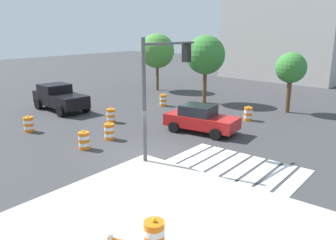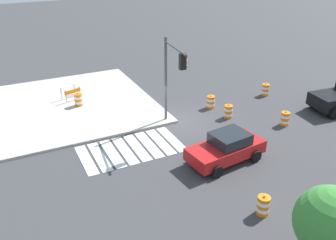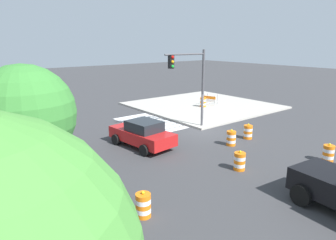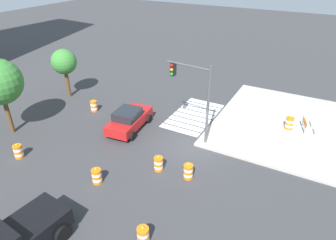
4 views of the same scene
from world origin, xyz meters
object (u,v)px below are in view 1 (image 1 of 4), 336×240
at_px(traffic_light_pole, 163,76).
at_px(pickup_truck, 59,97).
at_px(street_tree_streetside_far, 206,55).
at_px(street_tree_streetside_near, 157,51).
at_px(traffic_barrel_lane_center, 111,116).
at_px(traffic_barrel_far_curb, 163,100).
at_px(sports_car, 201,119).
at_px(traffic_barrel_near_corner, 109,131).
at_px(street_tree_streetside_mid, 291,68).
at_px(traffic_barrel_crosswalk_end, 84,140).
at_px(traffic_barrel_on_sidewalk, 154,237).
at_px(traffic_barrel_median_near, 29,124).
at_px(traffic_barrel_median_far, 248,114).

bearing_deg(traffic_light_pole, pickup_truck, 167.53).
bearing_deg(street_tree_streetside_far, street_tree_streetside_near, 162.88).
bearing_deg(traffic_barrel_lane_center, traffic_barrel_far_curb, 94.87).
bearing_deg(sports_car, traffic_barrel_lane_center, -162.50).
height_order(traffic_barrel_near_corner, street_tree_streetside_near, street_tree_streetside_near).
bearing_deg(street_tree_streetside_near, street_tree_streetside_mid, -5.12).
relative_size(traffic_barrel_far_curb, traffic_barrel_lane_center, 1.00).
bearing_deg(traffic_barrel_near_corner, traffic_barrel_lane_center, 136.72).
bearing_deg(traffic_barrel_far_curb, traffic_barrel_crosswalk_end, -72.03).
xyz_separation_m(traffic_light_pole, street_tree_streetside_far, (-5.43, 12.01, 0.03)).
bearing_deg(traffic_barrel_near_corner, traffic_barrel_on_sidewalk, -35.33).
bearing_deg(traffic_barrel_lane_center, traffic_light_pole, -22.49).
height_order(traffic_barrel_near_corner, traffic_barrel_far_curb, same).
bearing_deg(street_tree_streetside_near, traffic_barrel_median_near, -77.76).
bearing_deg(traffic_barrel_far_curb, street_tree_streetside_near, 134.08).
distance_m(traffic_barrel_median_near, street_tree_streetside_near, 16.65).
relative_size(pickup_truck, traffic_light_pole, 0.97).
distance_m(traffic_barrel_crosswalk_end, traffic_barrel_far_curb, 11.00).
height_order(traffic_barrel_far_curb, traffic_barrel_lane_center, same).
xyz_separation_m(sports_car, pickup_truck, (-11.64, -1.89, 0.16)).
bearing_deg(street_tree_streetside_near, pickup_truck, -90.53).
bearing_deg(traffic_barrel_median_far, traffic_barrel_median_near, -130.31).
xyz_separation_m(traffic_barrel_lane_center, street_tree_streetside_mid, (8.07, 10.13, 2.79)).
bearing_deg(traffic_barrel_median_far, traffic_barrel_far_curb, -179.37).
relative_size(pickup_truck, traffic_barrel_crosswalk_end, 5.21).
relative_size(traffic_barrel_median_near, street_tree_streetside_near, 0.18).
height_order(pickup_truck, traffic_barrel_near_corner, pickup_truck).
relative_size(traffic_barrel_median_near, traffic_barrel_median_far, 1.00).
relative_size(sports_car, traffic_barrel_crosswalk_end, 4.39).
bearing_deg(traffic_barrel_near_corner, traffic_barrel_median_far, 64.23).
distance_m(traffic_barrel_median_near, traffic_barrel_lane_center, 5.07).
bearing_deg(street_tree_streetside_far, traffic_barrel_lane_center, -98.47).
height_order(traffic_light_pole, street_tree_streetside_near, traffic_light_pole).
distance_m(traffic_barrel_crosswalk_end, street_tree_streetside_near, 18.27).
xyz_separation_m(sports_car, traffic_barrel_on_sidewalk, (5.50, -10.53, -0.21)).
bearing_deg(street_tree_streetside_near, traffic_barrel_crosswalk_end, -61.58).
relative_size(traffic_light_pole, street_tree_streetside_near, 0.98).
height_order(traffic_barrel_near_corner, traffic_barrel_on_sidewalk, traffic_barrel_on_sidewalk).
height_order(traffic_barrel_median_far, street_tree_streetside_near, street_tree_streetside_near).
relative_size(traffic_barrel_lane_center, traffic_light_pole, 0.19).
bearing_deg(traffic_barrel_crosswalk_end, traffic_barrel_on_sidewalk, -26.66).
bearing_deg(traffic_barrel_lane_center, traffic_barrel_near_corner, -43.28).
xyz_separation_m(traffic_light_pole, street_tree_streetside_mid, (1.27, 12.94, -0.67)).
relative_size(traffic_barrel_near_corner, traffic_barrel_median_near, 1.00).
height_order(traffic_barrel_median_near, traffic_barrel_far_curb, same).
xyz_separation_m(traffic_barrel_crosswalk_end, street_tree_streetside_mid, (5.19, 14.55, 2.79)).
bearing_deg(traffic_barrel_near_corner, sports_car, 53.95).
relative_size(traffic_barrel_crosswalk_end, traffic_barrel_on_sidewalk, 1.00).
height_order(traffic_barrel_near_corner, street_tree_streetside_mid, street_tree_streetside_mid).
xyz_separation_m(traffic_barrel_near_corner, street_tree_streetside_near, (-8.34, 13.89, 3.45)).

